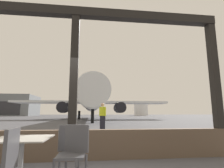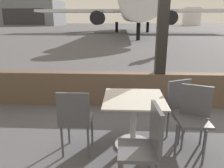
% 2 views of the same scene
% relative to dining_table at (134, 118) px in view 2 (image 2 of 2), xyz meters
% --- Properties ---
extents(ground_plane, '(220.00, 220.00, 0.00)m').
position_rel_dining_table_xyz_m(ground_plane, '(0.59, 41.55, -0.44)').
color(ground_plane, '#4C4C51').
extents(window_frame, '(8.01, 0.24, 3.93)m').
position_rel_dining_table_xyz_m(window_frame, '(0.59, 1.55, 0.92)').
color(window_frame, brown).
rests_on(window_frame, ground).
extents(dining_table, '(0.82, 0.82, 0.73)m').
position_rel_dining_table_xyz_m(dining_table, '(0.00, 0.00, 0.00)').
color(dining_table, '#ADA89E').
rests_on(dining_table, ground).
extents(cafe_chair_window_left, '(0.42, 0.42, 0.93)m').
position_rel_dining_table_xyz_m(cafe_chair_window_left, '(0.09, -0.80, 0.11)').
color(cafe_chair_window_left, '#4C4C51').
rests_on(cafe_chair_window_left, ground).
extents(cafe_chair_window_right, '(0.51, 0.51, 0.90)m').
position_rel_dining_table_xyz_m(cafe_chair_window_right, '(0.72, 0.24, 0.09)').
color(cafe_chair_window_right, '#4C4C51').
rests_on(cafe_chair_window_right, ground).
extents(cafe_chair_aisle_left, '(0.40, 0.40, 0.91)m').
position_rel_dining_table_xyz_m(cafe_chair_aisle_left, '(-0.76, -0.25, 0.11)').
color(cafe_chair_aisle_left, '#4C4C51').
rests_on(cafe_chair_aisle_left, ground).
extents(cafe_chair_aisle_right, '(0.49, 0.49, 0.92)m').
position_rel_dining_table_xyz_m(cafe_chair_aisle_right, '(0.79, -0.09, 0.12)').
color(cafe_chair_aisle_right, '#4C4C51').
rests_on(cafe_chair_aisle_right, ground).
extents(airplane, '(28.15, 32.08, 10.27)m').
position_rel_dining_table_xyz_m(airplane, '(1.23, 29.63, 2.97)').
color(airplane, silver).
rests_on(airplane, ground).
extents(ground_crew_worker, '(0.40, 0.45, 1.74)m').
position_rel_dining_table_xyz_m(ground_crew_worker, '(1.77, 8.17, 0.47)').
color(ground_crew_worker, black).
rests_on(ground_crew_worker, ground).
extents(distant_hangar, '(20.28, 16.57, 8.74)m').
position_rel_dining_table_xyz_m(distant_hangar, '(-33.50, 78.16, 3.93)').
color(distant_hangar, slate).
rests_on(distant_hangar, ground).
extents(fuel_storage_tank, '(6.61, 6.61, 6.36)m').
position_rel_dining_table_xyz_m(fuel_storage_tank, '(25.20, 80.95, 2.74)').
color(fuel_storage_tank, white).
rests_on(fuel_storage_tank, ground).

